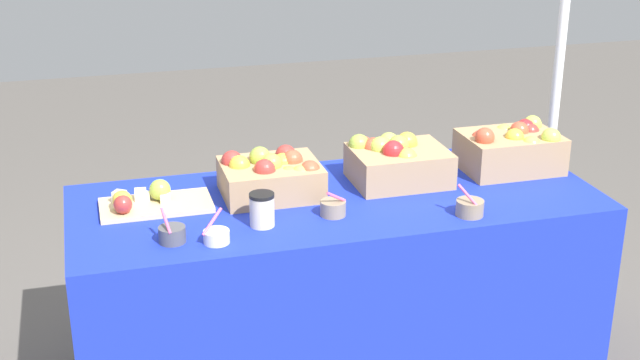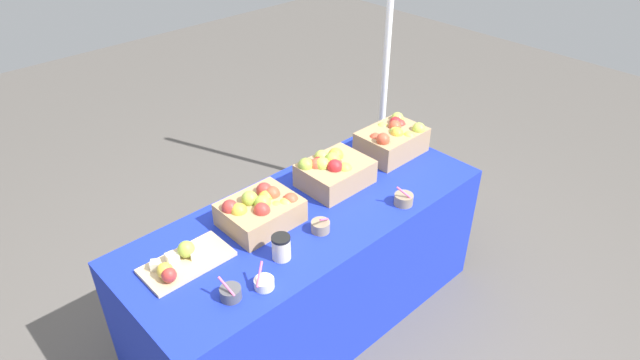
# 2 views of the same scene
# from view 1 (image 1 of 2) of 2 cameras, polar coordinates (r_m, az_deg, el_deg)

# --- Properties ---
(table) EXTENTS (1.90, 0.76, 0.74)m
(table) POSITION_cam_1_polar(r_m,az_deg,el_deg) (3.30, 1.05, -7.07)
(table) COLOR #192DB7
(table) RESTS_ON ground_plane
(apple_crate_left) EXTENTS (0.37, 0.27, 0.20)m
(apple_crate_left) POSITION_cam_1_polar(r_m,az_deg,el_deg) (3.46, 12.41, 2.07)
(apple_crate_left) COLOR tan
(apple_crate_left) RESTS_ON table
(apple_crate_middle) EXTENTS (0.35, 0.28, 0.18)m
(apple_crate_middle) POSITION_cam_1_polar(r_m,az_deg,el_deg) (3.28, 4.94, 1.31)
(apple_crate_middle) COLOR tan
(apple_crate_middle) RESTS_ON table
(apple_crate_right) EXTENTS (0.35, 0.28, 0.17)m
(apple_crate_right) POSITION_cam_1_polar(r_m,az_deg,el_deg) (3.14, -3.15, 0.32)
(apple_crate_right) COLOR tan
(apple_crate_right) RESTS_ON table
(cutting_board_front) EXTENTS (0.39, 0.21, 0.09)m
(cutting_board_front) POSITION_cam_1_polar(r_m,az_deg,el_deg) (3.09, -11.17, -1.39)
(cutting_board_front) COLOR #D1B284
(cutting_board_front) RESTS_ON table
(sample_bowl_near) EXTENTS (0.09, 0.09, 0.10)m
(sample_bowl_near) POSITION_cam_1_polar(r_m,az_deg,el_deg) (2.80, -6.80, -3.67)
(sample_bowl_near) COLOR silver
(sample_bowl_near) RESTS_ON table
(sample_bowl_mid) EXTENTS (0.09, 0.09, 0.10)m
(sample_bowl_mid) POSITION_cam_1_polar(r_m,az_deg,el_deg) (2.98, 0.86, -1.84)
(sample_bowl_mid) COLOR gray
(sample_bowl_mid) RESTS_ON table
(sample_bowl_far) EXTENTS (0.10, 0.10, 0.11)m
(sample_bowl_far) POSITION_cam_1_polar(r_m,az_deg,el_deg) (3.02, 9.77, -1.79)
(sample_bowl_far) COLOR gray
(sample_bowl_far) RESTS_ON table
(sample_bowl_extra) EXTENTS (0.09, 0.09, 0.11)m
(sample_bowl_extra) POSITION_cam_1_polar(r_m,az_deg,el_deg) (2.83, -9.66, -3.51)
(sample_bowl_extra) COLOR #4C4C51
(sample_bowl_extra) RESTS_ON table
(coffee_cup) EXTENTS (0.08, 0.08, 0.12)m
(coffee_cup) POSITION_cam_1_polar(r_m,az_deg,el_deg) (2.90, -3.82, -1.95)
(coffee_cup) COLOR beige
(coffee_cup) RESTS_ON table
(tent_pole) EXTENTS (0.04, 0.04, 2.10)m
(tent_pole) POSITION_cam_1_polar(r_m,az_deg,el_deg) (4.00, 15.40, 7.67)
(tent_pole) COLOR white
(tent_pole) RESTS_ON ground_plane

